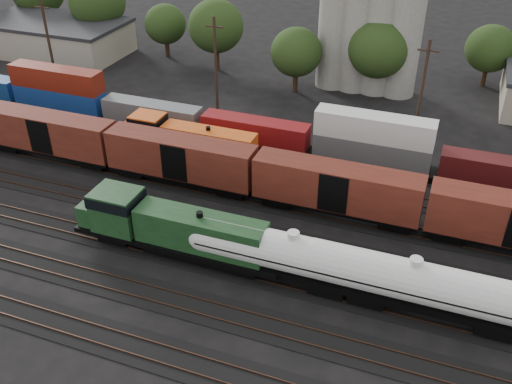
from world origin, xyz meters
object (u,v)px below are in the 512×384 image
(green_locomotive, at_px, (166,226))
(orange_locomotive, at_px, (184,139))
(tank_car_a, at_px, (292,255))
(grain_silo, at_px, (370,5))

(green_locomotive, bearing_deg, orange_locomotive, 111.31)
(tank_car_a, relative_size, orange_locomotive, 1.04)
(tank_car_a, relative_size, grain_silo, 0.61)
(orange_locomotive, xyz_separation_m, grain_silo, (13.76, 26.00, 8.85))
(green_locomotive, relative_size, orange_locomotive, 1.07)
(tank_car_a, bearing_deg, grain_silo, 94.00)
(green_locomotive, height_order, tank_car_a, green_locomotive)
(orange_locomotive, bearing_deg, grain_silo, 62.11)
(green_locomotive, xyz_separation_m, orange_locomotive, (-5.85, 15.00, -0.30))
(grain_silo, bearing_deg, tank_car_a, -86.00)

